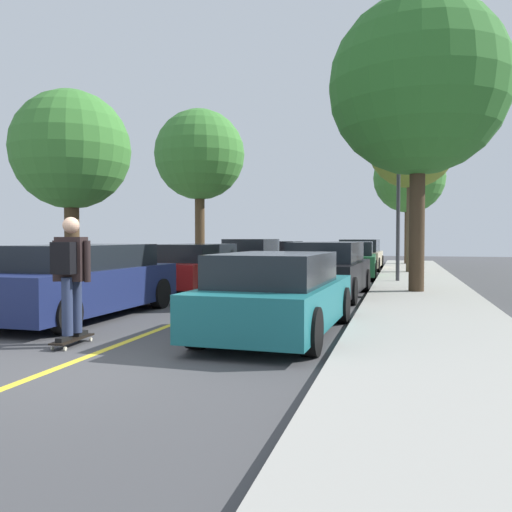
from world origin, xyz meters
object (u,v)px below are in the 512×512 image
object	(u,v)px
street_tree_left_near	(200,155)
skateboarder	(70,270)
parked_car_left_far	(251,257)
parked_car_right_near	(327,270)
streetlamp	(398,188)
parked_car_left_nearest	(82,281)
street_tree_right_far	(409,178)
parked_car_right_nearest	(278,295)
parked_car_left_farthest	(282,255)
street_tree_right_nearest	(418,86)
street_tree_left_nearest	(71,151)
parked_car_right_farthest	(360,255)
street_tree_right_near	(412,145)
parked_car_left_near	(194,267)
skateboard	(72,339)
parked_car_right_far	(350,260)

from	to	relation	value
street_tree_left_near	skateboarder	distance (m)	15.30
parked_car_left_far	parked_car_right_near	xyz separation A→B (m)	(4.04, -7.14, -0.04)
streetlamp	parked_car_right_near	bearing A→B (deg)	-113.87
parked_car_left_nearest	parked_car_left_far	size ratio (longest dim) A/B	1.06
parked_car_left_nearest	street_tree_right_far	distance (m)	21.92
parked_car_right_nearest	streetlamp	size ratio (longest dim) A/B	0.83
parked_car_left_farthest	skateboarder	size ratio (longest dim) A/B	2.62
parked_car_left_farthest	street_tree_left_near	world-z (taller)	street_tree_left_near
street_tree_right_nearest	street_tree_right_far	distance (m)	15.18
parked_car_left_nearest	parked_car_left_far	xyz separation A→B (m)	(-0.00, 11.93, 0.03)
street_tree_left_nearest	street_tree_left_near	bearing A→B (deg)	90.00
parked_car_right_farthest	street_tree_left_near	distance (m)	8.93
parked_car_left_far	street_tree_right_near	distance (m)	7.89
parked_car_left_near	skateboarder	world-z (taller)	skateboarder
street_tree_right_far	street_tree_right_nearest	bearing A→B (deg)	-90.00
parked_car_left_farthest	skateboard	world-z (taller)	parked_car_left_farthest
street_tree_left_near	parked_car_left_far	bearing A→B (deg)	-0.49
street_tree_left_nearest	street_tree_right_far	distance (m)	19.61
parked_car_right_near	parked_car_left_near	bearing A→B (deg)	167.32
street_tree_right_near	parked_car_right_farthest	bearing A→B (deg)	125.23
parked_car_left_far	parked_car_left_farthest	distance (m)	5.88
parked_car_right_far	parked_car_right_farthest	size ratio (longest dim) A/B	0.93
parked_car_left_near	street_tree_right_far	xyz separation A→B (m)	(6.27, 14.94, 4.02)
parked_car_left_nearest	street_tree_right_near	bearing A→B (deg)	65.15
parked_car_left_near	skateboarder	size ratio (longest dim) A/B	2.56
parked_car_left_near	street_tree_right_nearest	size ratio (longest dim) A/B	0.58
parked_car_left_nearest	street_tree_right_far	size ratio (longest dim) A/B	0.73
skateboard	parked_car_left_near	bearing A→B (deg)	99.91
parked_car_left_far	parked_car_left_farthest	bearing A→B (deg)	89.99
parked_car_right_farthest	streetlamp	world-z (taller)	streetlamp
parked_car_left_nearest	parked_car_right_nearest	size ratio (longest dim) A/B	1.10
parked_car_left_farthest	street_tree_right_nearest	world-z (taller)	street_tree_right_nearest
parked_car_left_farthest	parked_car_right_near	xyz separation A→B (m)	(4.03, -13.02, 0.04)
streetlamp	street_tree_right_near	bearing A→B (deg)	84.21
street_tree_right_far	skateboard	size ratio (longest dim) A/B	7.58
street_tree_right_near	skateboard	size ratio (longest dim) A/B	8.11
street_tree_right_nearest	street_tree_right_near	xyz separation A→B (m)	(0.00, 8.08, -0.15)
street_tree_left_near	parked_car_right_nearest	bearing A→B (deg)	-63.82
parked_car_left_far	street_tree_left_near	distance (m)	4.77
parked_car_left_far	skateboard	bearing A→B (deg)	-84.37
parked_car_left_far	parked_car_right_near	world-z (taller)	parked_car_left_far
parked_car_left_far	streetlamp	world-z (taller)	streetlamp
parked_car_left_near	parked_car_right_near	size ratio (longest dim) A/B	0.97
parked_car_left_far	skateboarder	xyz separation A→B (m)	(1.41, -14.33, 0.34)
parked_car_right_near	skateboarder	distance (m)	7.66
skateboarder	parked_car_right_near	bearing A→B (deg)	69.95
street_tree_left_near	street_tree_right_far	xyz separation A→B (m)	(8.51, 8.68, -0.25)
parked_car_left_far	parked_car_right_farthest	world-z (taller)	parked_car_left_far
parked_car_left_near	parked_car_right_far	bearing A→B (deg)	53.93
parked_car_left_near	parked_car_right_far	size ratio (longest dim) A/B	1.06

